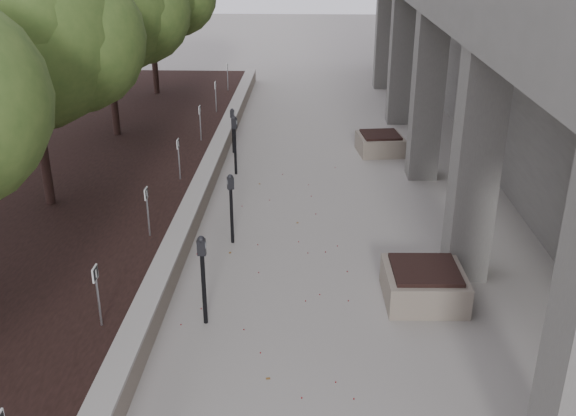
# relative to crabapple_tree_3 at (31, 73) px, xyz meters

# --- Properties ---
(retaining_wall) EXTENTS (0.39, 26.00, 0.50)m
(retaining_wall) POSITION_rel_crabapple_tree_3_xyz_m (2.97, 1.00, -2.87)
(retaining_wall) COLOR gray
(retaining_wall) RESTS_ON ground
(planting_bed) EXTENTS (7.00, 26.00, 0.40)m
(planting_bed) POSITION_rel_crabapple_tree_3_xyz_m (-0.70, 1.00, -2.92)
(planting_bed) COLOR black
(planting_bed) RESTS_ON ground
(crabapple_tree_3) EXTENTS (4.60, 4.00, 5.44)m
(crabapple_tree_3) POSITION_rel_crabapple_tree_3_xyz_m (0.00, 0.00, 0.00)
(crabapple_tree_3) COLOR #385420
(crabapple_tree_3) RESTS_ON planting_bed
(crabapple_tree_4) EXTENTS (4.60, 4.00, 5.44)m
(crabapple_tree_4) POSITION_rel_crabapple_tree_3_xyz_m (0.00, 5.00, 0.00)
(crabapple_tree_4) COLOR #385420
(crabapple_tree_4) RESTS_ON planting_bed
(crabapple_tree_5) EXTENTS (4.60, 4.00, 5.44)m
(crabapple_tree_5) POSITION_rel_crabapple_tree_3_xyz_m (0.00, 10.00, 0.00)
(crabapple_tree_5) COLOR #385420
(crabapple_tree_5) RESTS_ON planting_bed
(parking_sign_3) EXTENTS (0.04, 0.22, 0.96)m
(parking_sign_3) POSITION_rel_crabapple_tree_3_xyz_m (2.45, -4.50, -2.24)
(parking_sign_3) COLOR black
(parking_sign_3) RESTS_ON planting_bed
(parking_sign_4) EXTENTS (0.04, 0.22, 0.96)m
(parking_sign_4) POSITION_rel_crabapple_tree_3_xyz_m (2.45, -1.50, -2.24)
(parking_sign_4) COLOR black
(parking_sign_4) RESTS_ON planting_bed
(parking_sign_5) EXTENTS (0.04, 0.22, 0.96)m
(parking_sign_5) POSITION_rel_crabapple_tree_3_xyz_m (2.45, 1.50, -2.24)
(parking_sign_5) COLOR black
(parking_sign_5) RESTS_ON planting_bed
(parking_sign_6) EXTENTS (0.04, 0.22, 0.96)m
(parking_sign_6) POSITION_rel_crabapple_tree_3_xyz_m (2.45, 4.50, -2.24)
(parking_sign_6) COLOR black
(parking_sign_6) RESTS_ON planting_bed
(parking_sign_7) EXTENTS (0.04, 0.22, 0.96)m
(parking_sign_7) POSITION_rel_crabapple_tree_3_xyz_m (2.45, 7.50, -2.24)
(parking_sign_7) COLOR black
(parking_sign_7) RESTS_ON planting_bed
(parking_sign_8) EXTENTS (0.04, 0.22, 0.96)m
(parking_sign_8) POSITION_rel_crabapple_tree_3_xyz_m (2.45, 10.50, -2.24)
(parking_sign_8) COLOR black
(parking_sign_8) RESTS_ON planting_bed
(parking_meter_2) EXTENTS (0.15, 0.11, 1.51)m
(parking_meter_2) POSITION_rel_crabapple_tree_3_xyz_m (3.84, -3.78, -2.36)
(parking_meter_2) COLOR black
(parking_meter_2) RESTS_ON ground
(parking_meter_3) EXTENTS (0.17, 0.15, 1.43)m
(parking_meter_3) POSITION_rel_crabapple_tree_3_xyz_m (3.93, -0.93, -2.40)
(parking_meter_3) COLOR black
(parking_meter_3) RESTS_ON ground
(parking_meter_4) EXTENTS (0.17, 0.14, 1.50)m
(parking_meter_4) POSITION_rel_crabapple_tree_3_xyz_m (3.56, 2.97, -2.37)
(parking_meter_4) COLOR black
(parking_meter_4) RESTS_ON ground
(parking_meter_5) EXTENTS (0.13, 0.10, 1.26)m
(parking_meter_5) POSITION_rel_crabapple_tree_3_xyz_m (3.31, 4.65, -2.49)
(parking_meter_5) COLOR black
(parking_meter_5) RESTS_ON ground
(planter_front) EXTENTS (1.32, 1.32, 0.60)m
(planter_front) POSITION_rel_crabapple_tree_3_xyz_m (7.34, -2.96, -2.82)
(planter_front) COLOR gray
(planter_front) RESTS_ON ground
(planter_back) EXTENTS (1.33, 1.33, 0.55)m
(planter_back) POSITION_rel_crabapple_tree_3_xyz_m (7.35, 4.80, -2.84)
(planter_back) COLOR gray
(planter_back) RESTS_ON ground
(berry_scatter) EXTENTS (3.30, 14.10, 0.02)m
(berry_scatter) POSITION_rel_crabapple_tree_3_xyz_m (4.70, -3.00, -3.11)
(berry_scatter) COLOR maroon
(berry_scatter) RESTS_ON ground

